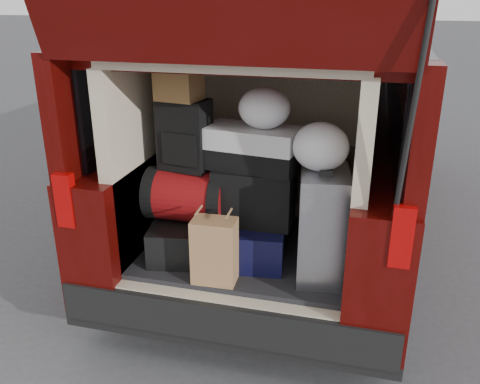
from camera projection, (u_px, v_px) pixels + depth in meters
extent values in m
plane|color=#38383B|center=(238.00, 344.00, 3.18)|extent=(80.00, 80.00, 0.00)
cylinder|color=black|center=(141.00, 253.00, 3.61)|extent=(0.24, 0.64, 0.64)
cylinder|color=black|center=(378.00, 284.00, 3.23)|extent=(0.24, 0.64, 0.64)
cylinder|color=black|center=(249.00, 135.00, 6.58)|extent=(0.24, 0.64, 0.64)
cylinder|color=black|center=(380.00, 144.00, 6.20)|extent=(0.24, 0.64, 0.64)
cube|color=black|center=(292.00, 189.00, 4.95)|extent=(1.90, 4.85, 0.08)
cube|color=#3D0502|center=(214.00, 140.00, 4.97)|extent=(0.33, 4.85, 0.80)
cube|color=#3D0502|center=(379.00, 152.00, 4.60)|extent=(0.33, 4.85, 0.80)
cube|color=#3D0502|center=(298.00, 31.00, 4.41)|extent=(1.82, 4.46, 0.10)
cube|color=black|center=(199.00, 64.00, 4.63)|extent=(0.12, 4.25, 0.68)
cube|color=black|center=(400.00, 71.00, 4.22)|extent=(0.12, 4.25, 0.68)
cube|color=black|center=(224.00, 317.00, 2.77)|extent=(1.86, 0.16, 0.22)
cube|color=#990505|center=(66.00, 200.00, 2.70)|extent=(0.10, 0.06, 0.30)
cube|color=#990505|center=(402.00, 236.00, 2.30)|extent=(0.10, 0.06, 0.30)
cube|color=black|center=(248.00, 250.00, 3.23)|extent=(1.24, 1.05, 0.06)
cube|color=beige|center=(146.00, 152.00, 3.16)|extent=(0.08, 1.05, 1.15)
cube|color=beige|center=(363.00, 169.00, 2.86)|extent=(0.08, 1.05, 1.15)
cube|color=beige|center=(268.00, 136.00, 3.51)|extent=(1.34, 0.06, 1.15)
cube|color=beige|center=(250.00, 55.00, 2.79)|extent=(1.34, 1.05, 0.06)
cylinder|color=black|center=(416.00, 101.00, 2.01)|extent=(0.02, 0.90, 0.76)
cube|color=black|center=(248.00, 283.00, 3.32)|extent=(1.24, 1.05, 0.55)
cube|color=black|center=(187.00, 235.00, 3.13)|extent=(0.48, 0.60, 0.22)
cube|color=black|center=(250.00, 238.00, 3.08)|extent=(0.48, 0.56, 0.23)
cube|color=white|center=(322.00, 224.00, 2.81)|extent=(0.31, 0.44, 0.62)
cube|color=#A07048|center=(215.00, 251.00, 2.77)|extent=(0.24, 0.16, 0.37)
cube|color=maroon|center=(187.00, 195.00, 3.03)|extent=(0.48, 0.32, 0.31)
cube|color=black|center=(254.00, 196.00, 2.97)|extent=(0.46, 0.28, 0.33)
cube|color=black|center=(185.00, 135.00, 2.94)|extent=(0.31, 0.22, 0.41)
cube|color=silver|center=(252.00, 148.00, 2.89)|extent=(0.57, 0.35, 0.24)
cube|color=brown|center=(179.00, 81.00, 2.80)|extent=(0.26, 0.22, 0.21)
ellipsoid|color=white|center=(264.00, 108.00, 2.77)|extent=(0.31, 0.29, 0.23)
ellipsoid|color=white|center=(321.00, 147.00, 2.66)|extent=(0.35, 0.33, 0.26)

